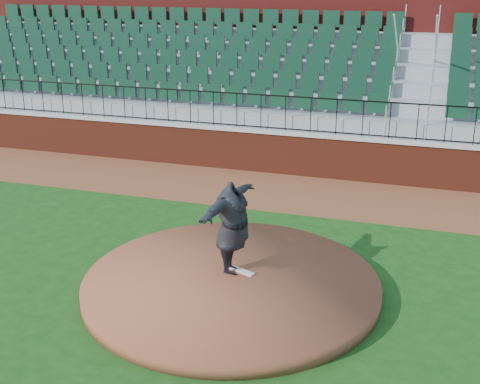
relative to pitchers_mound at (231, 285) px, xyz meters
The scene contains 10 objects.
ground 0.58m from the pitchers_mound, 138.42° to the left, with size 90.00×90.00×0.00m, color #164012.
warning_track 5.79m from the pitchers_mound, 94.18° to the left, with size 34.00×3.20×0.01m, color brown.
field_wall 7.40m from the pitchers_mound, 93.28° to the left, with size 34.00×0.35×1.20m, color maroon.
wall_cap 7.47m from the pitchers_mound, 93.28° to the left, with size 34.00×0.45×0.10m, color #B7B7B7.
wall_railing 7.57m from the pitchers_mound, 93.28° to the left, with size 34.00×0.05×1.00m, color black, non-canonical shape.
seating_stands 10.34m from the pitchers_mound, 92.40° to the left, with size 34.00×5.10×4.60m, color gray, non-canonical shape.
concourse_wall 13.17m from the pitchers_mound, 91.88° to the left, with size 34.00×0.50×5.50m, color maroon.
pitchers_mound is the anchor object (origin of this frame).
pitching_rubber 0.37m from the pitchers_mound, 71.23° to the left, with size 0.52×0.13×0.03m, color silver.
pitcher 1.08m from the pitchers_mound, 103.03° to the left, with size 2.26×0.61×1.83m, color black.
Camera 1 is at (3.81, -10.49, 5.78)m, focal length 47.39 mm.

